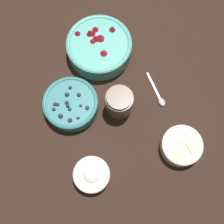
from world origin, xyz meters
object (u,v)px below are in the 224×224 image
object	(u,v)px
bowl_cream	(92,175)
bowl_bananas	(182,146)
bowl_strawberries	(99,46)
bowl_blueberries	(71,104)
jar_chocolate	(119,103)

from	to	relation	value
bowl_cream	bowl_bananas	bearing A→B (deg)	-104.24
bowl_bananas	bowl_strawberries	bearing A→B (deg)	5.48
bowl_strawberries	bowl_cream	bearing A→B (deg)	145.76
bowl_strawberries	bowl_blueberries	bearing A→B (deg)	124.39
bowl_cream	bowl_blueberries	bearing A→B (deg)	-14.19
bowl_bananas	jar_chocolate	bearing A→B (deg)	23.20
bowl_bananas	jar_chocolate	world-z (taller)	jar_chocolate
bowl_blueberries	bowl_strawberries	bearing A→B (deg)	-55.61
bowl_strawberries	bowl_cream	xyz separation A→B (m)	(-0.37, 0.25, -0.01)
jar_chocolate	bowl_strawberries	bearing A→B (deg)	-14.03
bowl_strawberries	bowl_blueberries	world-z (taller)	bowl_strawberries
bowl_blueberries	jar_chocolate	world-z (taller)	jar_chocolate
bowl_blueberries	bowl_cream	size ratio (longest dim) A/B	1.59
bowl_blueberries	jar_chocolate	distance (m)	0.16
bowl_blueberries	jar_chocolate	xyz separation A→B (m)	(-0.09, -0.14, 0.02)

